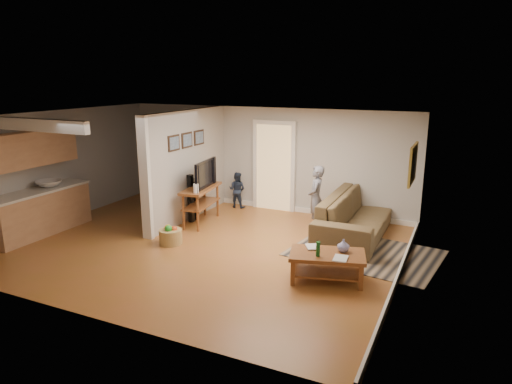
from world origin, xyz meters
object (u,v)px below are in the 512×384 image
Objects in this scene: child at (315,229)px; toddler at (237,207)px; speaker_right at (196,201)px; sofa at (356,235)px; tv_console at (201,191)px; speaker_left at (191,198)px; coffee_table at (328,259)px; toy_basket at (171,236)px.

child is 2.46m from toddler.
speaker_right reaches higher than toddler.
sofa is at bearing -1.50° from speaker_right.
speaker_left is at bearing 178.13° from tv_console.
child is at bearing 112.44° from coffee_table.
tv_console reaches higher than toddler.
sofa is 2.13× the size of tv_console.
tv_console is 1.52× the size of toddler.
toddler is (-3.28, 3.17, -0.36)m from coffee_table.
speaker_right is 2.79m from child.
toy_basket is at bearing -59.58° from child.
child is (2.45, 0.65, -0.75)m from tv_console.
speaker_right is at bearing -91.16° from child.
tv_console reaches higher than coffee_table.
child reaches higher than sofa.
toy_basket is (0.40, -1.37, -0.38)m from speaker_left.
coffee_table is 0.95× the size of child.
coffee_table is 3.30m from toy_basket.
sofa is at bearing 32.92° from toy_basket.
child is (2.72, 0.67, -0.55)m from speaker_left.
coffee_table is at bearing -36.27° from speaker_right.
tv_console is at bearing 101.13° from sofa.
toddler is (0.13, 1.47, -0.75)m from tv_console.
sofa is 3.23× the size of toddler.
sofa is 3.66m from speaker_right.
coffee_table reaches higher than toy_basket.
coffee_table reaches higher than toddler.
toy_basket is at bearing -92.48° from tv_console.
toddler is at bearing 76.82° from tv_console.
sofa is 0.88m from child.
toddler is at bearing 75.71° from sofa.
speaker_right is 1.43m from toddler.
speaker_left is 0.23m from speaker_right.
toddler reaches higher than toy_basket.
tv_console reaches higher than speaker_left.
tv_console is 1.25× the size of speaker_left.
toddler is (-3.20, 0.80, 0.00)m from sofa.
toddler is (0.40, 1.50, -0.55)m from speaker_left.
toddler is (0.40, 1.30, -0.44)m from speaker_right.
toddler is (0.00, 2.87, -0.17)m from toy_basket.
speaker_left is 1.24× the size of speaker_right.
coffee_table is at bearing -5.10° from toy_basket.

